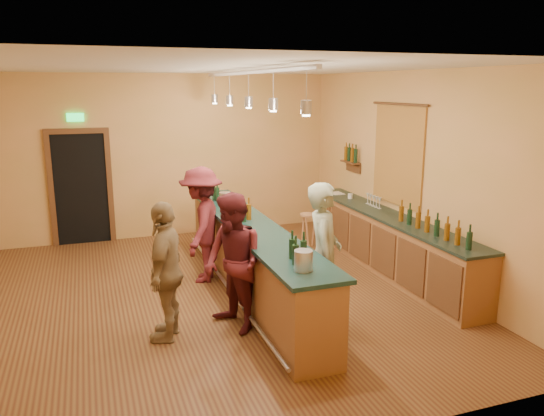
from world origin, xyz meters
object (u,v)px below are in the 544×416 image
object	(u,v)px
back_counter	(387,241)
customer_b	(166,271)
tasting_bar	(250,253)
customer_c	(202,225)
customer_a	(233,263)
bartender	(324,255)
bar_stool	(308,221)

from	to	relation	value
back_counter	customer_b	distance (m)	3.95
tasting_bar	customer_c	xyz separation A→B (m)	(-0.55, 0.73, 0.28)
customer_a	customer_c	distance (m)	1.83
bartender	customer_c	distance (m)	2.33
customer_b	bar_stool	world-z (taller)	customer_b
bartender	customer_b	distance (m)	1.92
back_counter	bartender	xyz separation A→B (m)	(-1.84, -1.51, 0.43)
back_counter	customer_b	bearing A→B (deg)	-161.86
customer_a	customer_b	size ratio (longest dim) A/B	1.03
tasting_bar	bartender	bearing A→B (deg)	-67.39
customer_a	customer_b	distance (m)	0.80
customer_b	customer_c	bearing A→B (deg)	178.86
customer_a	bar_stool	xyz separation A→B (m)	(2.24, 2.93, -0.38)
bartender	customer_c	size ratio (longest dim) A/B	1.03
customer_b	customer_c	xyz separation A→B (m)	(0.80, 1.77, 0.05)
back_counter	customer_b	size ratio (longest dim) A/B	2.71
bartender	bar_stool	world-z (taller)	bartender
tasting_bar	customer_b	size ratio (longest dim) A/B	3.04
bartender	customer_a	distance (m)	1.12
customer_b	back_counter	bearing A→B (deg)	131.35
customer_b	bar_stool	xyz separation A→B (m)	(3.05, 2.87, -0.36)
back_counter	customer_b	xyz separation A→B (m)	(-3.74, -1.23, 0.35)
back_counter	bartender	bearing A→B (deg)	-140.71
customer_c	customer_a	bearing A→B (deg)	22.92
bartender	tasting_bar	bearing A→B (deg)	46.92
back_counter	customer_b	world-z (taller)	customer_b
bartender	back_counter	bearing A→B (deg)	-26.40
bartender	customer_a	xyz separation A→B (m)	(-1.10, 0.22, -0.05)
customer_b	customer_c	world-z (taller)	customer_c
bar_stool	customer_a	bearing A→B (deg)	-127.46
back_counter	customer_c	xyz separation A→B (m)	(-2.94, 0.55, 0.40)
tasting_bar	customer_b	world-z (taller)	customer_b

